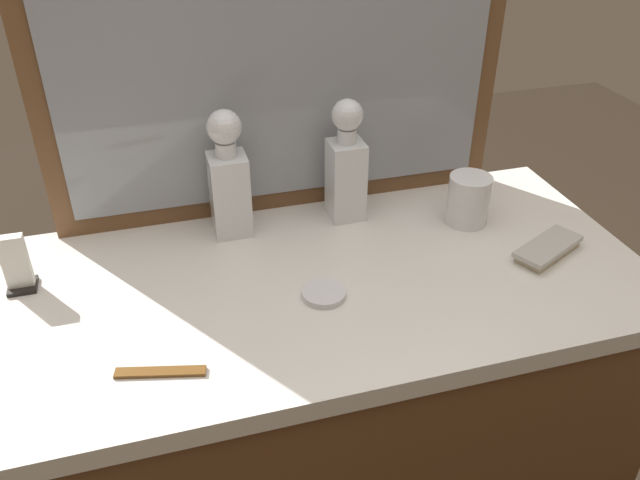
{
  "coord_description": "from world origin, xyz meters",
  "views": [
    {
      "loc": [
        -0.27,
        -0.94,
        1.62
      ],
      "look_at": [
        0.0,
        0.0,
        0.99
      ],
      "focal_mm": 36.53,
      "sensor_mm": 36.0,
      "label": 1
    }
  ],
  "objects_px": {
    "crystal_decanter_far_right": "(346,172)",
    "napkin_holder": "(17,267)",
    "tortoiseshell_comb": "(160,372)",
    "silver_brush_far_right": "(548,249)",
    "crystal_decanter_center": "(229,185)",
    "porcelain_dish": "(324,294)",
    "crystal_tumbler_center": "(468,201)"
  },
  "relations": [
    {
      "from": "crystal_decanter_center",
      "to": "napkin_holder",
      "type": "height_order",
      "value": "crystal_decanter_center"
    },
    {
      "from": "crystal_decanter_far_right",
      "to": "crystal_tumbler_center",
      "type": "bearing_deg",
      "value": -21.55
    },
    {
      "from": "silver_brush_far_right",
      "to": "tortoiseshell_comb",
      "type": "xyz_separation_m",
      "value": [
        -0.75,
        -0.12,
        -0.01
      ]
    },
    {
      "from": "crystal_decanter_center",
      "to": "silver_brush_far_right",
      "type": "height_order",
      "value": "crystal_decanter_center"
    },
    {
      "from": "crystal_decanter_far_right",
      "to": "crystal_tumbler_center",
      "type": "height_order",
      "value": "crystal_decanter_far_right"
    },
    {
      "from": "crystal_decanter_far_right",
      "to": "napkin_holder",
      "type": "height_order",
      "value": "crystal_decanter_far_right"
    },
    {
      "from": "silver_brush_far_right",
      "to": "crystal_tumbler_center",
      "type": "bearing_deg",
      "value": 120.89
    },
    {
      "from": "tortoiseshell_comb",
      "to": "silver_brush_far_right",
      "type": "bearing_deg",
      "value": 9.33
    },
    {
      "from": "crystal_decanter_far_right",
      "to": "porcelain_dish",
      "type": "bearing_deg",
      "value": -115.46
    },
    {
      "from": "porcelain_dish",
      "to": "napkin_holder",
      "type": "xyz_separation_m",
      "value": [
        -0.52,
        0.18,
        0.04
      ]
    },
    {
      "from": "porcelain_dish",
      "to": "tortoiseshell_comb",
      "type": "height_order",
      "value": "porcelain_dish"
    },
    {
      "from": "crystal_decanter_far_right",
      "to": "tortoiseshell_comb",
      "type": "height_order",
      "value": "crystal_decanter_far_right"
    },
    {
      "from": "crystal_tumbler_center",
      "to": "napkin_holder",
      "type": "distance_m",
      "value": 0.88
    },
    {
      "from": "silver_brush_far_right",
      "to": "crystal_decanter_far_right",
      "type": "bearing_deg",
      "value": 142.81
    },
    {
      "from": "porcelain_dish",
      "to": "crystal_decanter_center",
      "type": "bearing_deg",
      "value": 114.08
    },
    {
      "from": "crystal_decanter_center",
      "to": "porcelain_dish",
      "type": "distance_m",
      "value": 0.31
    },
    {
      "from": "crystal_decanter_far_right",
      "to": "tortoiseshell_comb",
      "type": "xyz_separation_m",
      "value": [
        -0.42,
        -0.38,
        -0.1
      ]
    },
    {
      "from": "crystal_decanter_center",
      "to": "tortoiseshell_comb",
      "type": "xyz_separation_m",
      "value": [
        -0.18,
        -0.38,
        -0.1
      ]
    },
    {
      "from": "napkin_holder",
      "to": "tortoiseshell_comb",
      "type": "bearing_deg",
      "value": -52.65
    },
    {
      "from": "crystal_tumbler_center",
      "to": "tortoiseshell_comb",
      "type": "relative_size",
      "value": 0.75
    },
    {
      "from": "crystal_decanter_far_right",
      "to": "silver_brush_far_right",
      "type": "xyz_separation_m",
      "value": [
        0.33,
        -0.25,
        -0.09
      ]
    },
    {
      "from": "crystal_decanter_far_right",
      "to": "silver_brush_far_right",
      "type": "distance_m",
      "value": 0.43
    },
    {
      "from": "silver_brush_far_right",
      "to": "porcelain_dish",
      "type": "distance_m",
      "value": 0.46
    },
    {
      "from": "silver_brush_far_right",
      "to": "napkin_holder",
      "type": "bearing_deg",
      "value": 170.24
    },
    {
      "from": "porcelain_dish",
      "to": "tortoiseshell_comb",
      "type": "distance_m",
      "value": 0.32
    },
    {
      "from": "crystal_tumbler_center",
      "to": "porcelain_dish",
      "type": "relative_size",
      "value": 1.33
    },
    {
      "from": "tortoiseshell_comb",
      "to": "crystal_decanter_far_right",
      "type": "bearing_deg",
      "value": 41.9
    },
    {
      "from": "crystal_tumbler_center",
      "to": "porcelain_dish",
      "type": "xyz_separation_m",
      "value": [
        -0.36,
        -0.17,
        -0.04
      ]
    },
    {
      "from": "tortoiseshell_comb",
      "to": "porcelain_dish",
      "type": "bearing_deg",
      "value": 21.42
    },
    {
      "from": "crystal_decanter_center",
      "to": "porcelain_dish",
      "type": "relative_size",
      "value": 3.33
    },
    {
      "from": "crystal_decanter_center",
      "to": "tortoiseshell_comb",
      "type": "relative_size",
      "value": 1.89
    },
    {
      "from": "silver_brush_far_right",
      "to": "crystal_decanter_center",
      "type": "bearing_deg",
      "value": 155.89
    }
  ]
}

